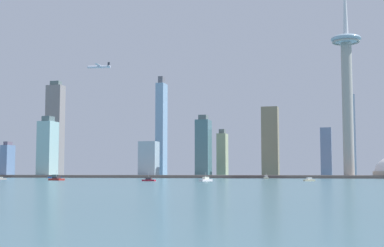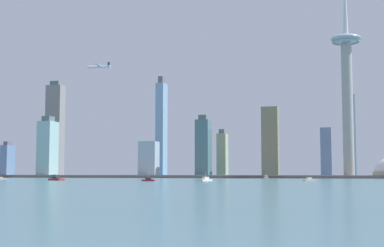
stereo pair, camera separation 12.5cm
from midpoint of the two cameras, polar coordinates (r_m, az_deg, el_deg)
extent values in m
cube|color=#705D56|center=(775.97, -2.90, -5.44)|extent=(769.19, 55.99, 3.77)
cylinder|color=#9D9D97|center=(746.70, 15.69, 1.56)|extent=(13.69, 13.69, 181.60)
ellipsoid|color=#8BA9BE|center=(762.23, 15.52, 8.36)|extent=(38.94, 38.94, 11.28)
torus|color=#9D9D97|center=(761.34, 15.53, 8.07)|extent=(35.35, 35.35, 2.26)
cube|color=#799FC3|center=(888.84, -3.16, -0.68)|extent=(12.86, 23.33, 149.91)
cube|color=#5A5A64|center=(898.58, -3.13, 4.45)|extent=(7.71, 14.00, 11.20)
cube|color=#436D77|center=(809.08, 1.18, -2.60)|extent=(19.42, 25.49, 83.67)
cube|color=#566264|center=(812.30, 1.18, 0.60)|extent=(11.65, 15.29, 7.29)
cube|color=#9AA780|center=(850.77, 3.15, -3.29)|extent=(14.04, 20.90, 66.56)
cube|color=#576164|center=(852.69, 3.14, -0.83)|extent=(8.43, 12.54, 6.71)
cube|color=#8EBABD|center=(854.26, -14.60, -2.59)|extent=(21.69, 27.56, 83.04)
cube|color=#4D6165|center=(857.30, -14.53, 0.45)|extent=(13.01, 16.54, 7.95)
cube|color=gray|center=(953.40, -13.90, -0.75)|extent=(27.03, 19.00, 152.83)
cube|color=#536465|center=(962.54, -13.80, 4.01)|extent=(16.22, 11.40, 7.36)
cube|color=#6080AC|center=(916.75, -18.41, -3.69)|extent=(12.48, 22.59, 49.87)
cube|color=#5F5466|center=(917.71, -18.36, -1.96)|extent=(7.49, 13.56, 5.64)
cube|color=gray|center=(827.25, 8.04, -1.90)|extent=(24.15, 18.50, 104.11)
cube|color=#93A9C2|center=(840.99, 15.87, -1.25)|extent=(17.09, 24.21, 120.37)
cylinder|color=#4C4C51|center=(848.15, 15.76, 3.41)|extent=(1.60, 1.60, 17.81)
cube|color=#94B2C4|center=(805.54, -4.46, -3.71)|extent=(25.77, 20.86, 52.01)
cube|color=#667EA4|center=(792.86, 13.62, -2.93)|extent=(14.86, 18.24, 69.27)
cube|color=#A9192C|center=(471.40, -4.46, -5.84)|extent=(12.07, 4.93, 1.28)
cube|color=#393137|center=(471.38, -4.46, -5.65)|extent=(5.43, 3.03, 1.77)
cylinder|color=silver|center=(471.36, -4.46, -5.27)|extent=(0.24, 0.24, 4.55)
cube|color=silver|center=(461.09, 1.42, -5.84)|extent=(9.33, 13.05, 1.67)
cube|color=beige|center=(461.07, 1.42, -5.62)|extent=(5.08, 6.23, 2.02)
cylinder|color=silver|center=(461.05, 1.42, -5.27)|extent=(0.24, 0.24, 3.55)
cube|color=navy|center=(751.39, -13.91, -5.39)|extent=(17.70, 14.15, 1.76)
cube|color=#2B3E3E|center=(751.38, -13.90, -5.22)|extent=(8.54, 7.37, 2.78)
cube|color=beige|center=(638.90, 7.62, -5.57)|extent=(7.95, 17.51, 2.05)
cube|color=#979AA1|center=(638.88, 7.62, -5.38)|extent=(4.77, 7.94, 2.09)
cylinder|color=silver|center=(638.87, 7.62, -5.15)|extent=(0.24, 0.24, 3.09)
cube|color=beige|center=(608.39, -19.12, -5.40)|extent=(11.80, 12.32, 1.22)
cube|color=#9FA89F|center=(608.38, -19.12, -5.27)|extent=(6.06, 6.21, 1.53)
cube|color=beige|center=(480.89, 11.95, -5.72)|extent=(9.88, 8.37, 1.42)
cube|color=silver|center=(480.88, 11.95, -5.53)|extent=(4.86, 4.41, 1.79)
cube|color=#AB2822|center=(529.49, -13.75, -5.60)|extent=(18.28, 13.46, 1.72)
cube|color=#2E3237|center=(529.47, -13.75, -5.41)|extent=(8.79, 7.43, 1.73)
cylinder|color=silver|center=(529.45, -13.74, -5.00)|extent=(0.24, 0.24, 5.79)
cylinder|color=silver|center=(809.50, -9.48, 5.75)|extent=(32.43, 9.15, 3.57)
sphere|color=silver|center=(813.79, -10.59, 5.71)|extent=(3.57, 3.57, 3.57)
cube|color=silver|center=(809.80, -9.48, 5.86)|extent=(10.29, 34.42, 0.50)
cube|color=silver|center=(806.22, -8.55, 5.82)|extent=(5.11, 12.31, 0.40)
cube|color=#2D333D|center=(806.94, -8.54, 6.08)|extent=(3.11, 1.03, 5.00)
camera|label=1|loc=(0.06, -90.00, 0.00)|focal=51.96mm
camera|label=2|loc=(0.06, 90.00, 0.00)|focal=51.96mm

